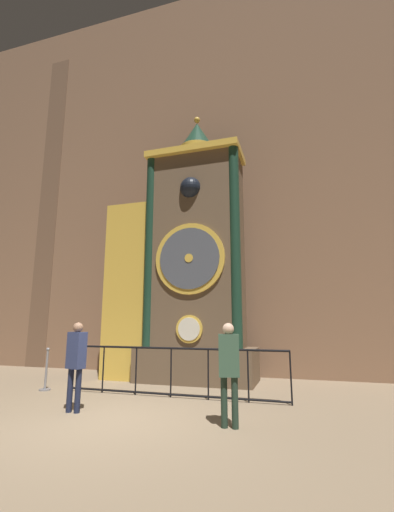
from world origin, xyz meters
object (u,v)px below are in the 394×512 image
object	(u,v)px
visitor_near	(76,358)
stanchion_post	(46,376)
clock_tower	(182,264)
visitor_far	(229,364)

from	to	relation	value
visitor_near	stanchion_post	distance (m)	2.69
clock_tower	stanchion_post	xyz separation A→B (m)	(-2.81, -2.31, -3.11)
visitor_near	stanchion_post	world-z (taller)	visitor_near
visitor_near	stanchion_post	size ratio (longest dim) A/B	1.61
clock_tower	visitor_near	bearing A→B (deg)	-101.15
visitor_far	stanchion_post	xyz separation A→B (m)	(-5.09, 1.71, -0.66)
visitor_far	stanchion_post	bearing A→B (deg)	147.61
visitor_near	visitor_far	xyz separation A→B (m)	(3.06, -0.08, -0.01)
clock_tower	visitor_near	world-z (taller)	clock_tower
clock_tower	visitor_near	distance (m)	4.70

